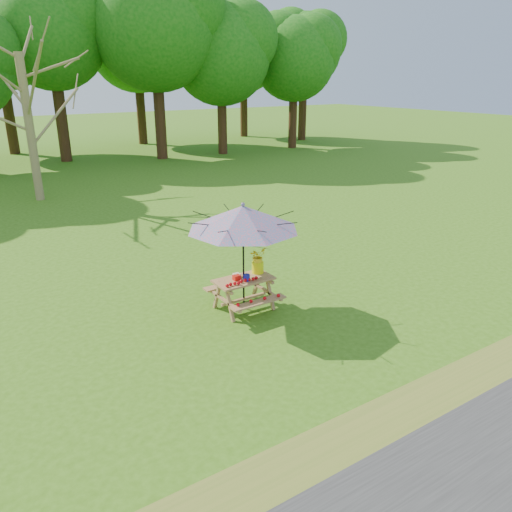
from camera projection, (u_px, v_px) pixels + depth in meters
ground at (20, 428)px, 6.82m from camera, size 120.00×120.00×0.00m
picnic_table at (244, 294)px, 10.20m from camera, size 1.20×1.32×0.67m
patio_umbrella at (243, 218)px, 9.65m from camera, size 2.58×2.58×2.25m
produce_bins at (241, 277)px, 10.03m from camera, size 0.29×0.41×0.13m
tomatoes_row at (242, 282)px, 9.85m from camera, size 0.77×0.13×0.07m
flower_bucket at (258, 259)px, 10.29m from camera, size 0.40×0.37×0.55m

